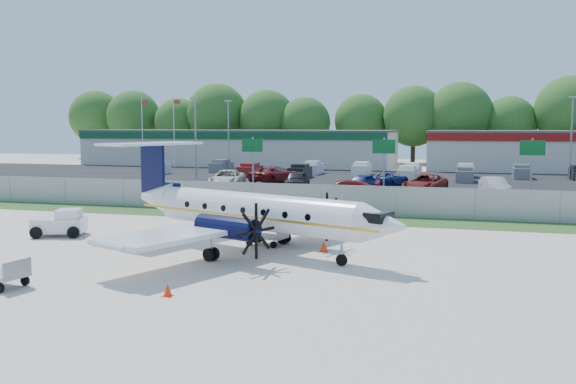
# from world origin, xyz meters

# --- Properties ---
(ground) EXTENTS (170.00, 170.00, 0.00)m
(ground) POSITION_xyz_m (0.00, 0.00, 0.00)
(ground) COLOR beige
(ground) RESTS_ON ground
(grass_verge) EXTENTS (170.00, 4.00, 0.02)m
(grass_verge) POSITION_xyz_m (0.00, 12.00, 0.01)
(grass_verge) COLOR #2D561E
(grass_verge) RESTS_ON ground
(access_road) EXTENTS (170.00, 8.00, 0.02)m
(access_road) POSITION_xyz_m (0.00, 19.00, 0.01)
(access_road) COLOR black
(access_road) RESTS_ON ground
(parking_lot) EXTENTS (170.00, 32.00, 0.02)m
(parking_lot) POSITION_xyz_m (0.00, 40.00, 0.01)
(parking_lot) COLOR black
(parking_lot) RESTS_ON ground
(perimeter_fence) EXTENTS (120.00, 0.06, 1.99)m
(perimeter_fence) POSITION_xyz_m (0.00, 14.00, 1.00)
(perimeter_fence) COLOR gray
(perimeter_fence) RESTS_ON ground
(building_west) EXTENTS (46.40, 12.40, 5.24)m
(building_west) POSITION_xyz_m (-24.00, 61.98, 2.63)
(building_west) COLOR beige
(building_west) RESTS_ON ground
(sign_left) EXTENTS (1.80, 0.26, 5.00)m
(sign_left) POSITION_xyz_m (-8.00, 22.91, 3.61)
(sign_left) COLOR gray
(sign_left) RESTS_ON ground
(sign_mid) EXTENTS (1.80, 0.26, 5.00)m
(sign_mid) POSITION_xyz_m (3.00, 22.91, 3.61)
(sign_mid) COLOR gray
(sign_mid) RESTS_ON ground
(sign_right) EXTENTS (1.80, 0.26, 5.00)m
(sign_right) POSITION_xyz_m (14.00, 22.91, 3.61)
(sign_right) COLOR gray
(sign_right) RESTS_ON ground
(flagpole_west) EXTENTS (1.06, 0.12, 10.00)m
(flagpole_west) POSITION_xyz_m (-35.92, 55.00, 5.64)
(flagpole_west) COLOR white
(flagpole_west) RESTS_ON ground
(flagpole_east) EXTENTS (1.06, 0.12, 10.00)m
(flagpole_east) POSITION_xyz_m (-30.92, 55.00, 5.64)
(flagpole_east) COLOR white
(flagpole_east) RESTS_ON ground
(light_pole_nw) EXTENTS (0.90, 0.35, 9.09)m
(light_pole_nw) POSITION_xyz_m (-20.00, 38.00, 5.23)
(light_pole_nw) COLOR gray
(light_pole_nw) RESTS_ON ground
(light_pole_sw) EXTENTS (0.90, 0.35, 9.09)m
(light_pole_sw) POSITION_xyz_m (-20.00, 48.00, 5.23)
(light_pole_sw) COLOR gray
(light_pole_sw) RESTS_ON ground
(light_pole_se) EXTENTS (0.90, 0.35, 9.09)m
(light_pole_se) POSITION_xyz_m (20.00, 48.00, 5.23)
(light_pole_se) COLOR gray
(light_pole_se) RESTS_ON ground
(tree_line) EXTENTS (112.00, 6.00, 14.00)m
(tree_line) POSITION_xyz_m (0.00, 74.00, 0.00)
(tree_line) COLOR #2B5C1B
(tree_line) RESTS_ON ground
(aircraft) EXTENTS (16.39, 15.94, 5.06)m
(aircraft) POSITION_xyz_m (-0.21, 0.47, 1.95)
(aircraft) COLOR white
(aircraft) RESTS_ON ground
(pushback_tug) EXTENTS (3.08, 2.68, 1.45)m
(pushback_tug) POSITION_xyz_m (-11.57, 1.71, 0.69)
(pushback_tug) COLOR white
(pushback_tug) RESTS_ON ground
(baggage_cart_near) EXTENTS (2.14, 1.51, 1.03)m
(baggage_cart_near) POSITION_xyz_m (-0.03, 2.23, 0.48)
(baggage_cart_near) COLOR gray
(baggage_cart_near) RESTS_ON ground
(cone_nose) EXTENTS (0.39, 0.39, 0.56)m
(cone_nose) POSITION_xyz_m (3.11, 1.41, 0.26)
(cone_nose) COLOR #FD3107
(cone_nose) RESTS_ON ground
(cone_port_wing) EXTENTS (0.33, 0.33, 0.47)m
(cone_port_wing) POSITION_xyz_m (-0.38, -7.90, 0.22)
(cone_port_wing) COLOR #FD3107
(cone_port_wing) RESTS_ON ground
(cone_starboard_wing) EXTENTS (0.42, 0.42, 0.60)m
(cone_starboard_wing) POSITION_xyz_m (-0.44, 6.08, 0.28)
(cone_starboard_wing) COLOR #FD3107
(cone_starboard_wing) RESTS_ON ground
(road_car_west) EXTENTS (4.67, 2.30, 1.53)m
(road_car_west) POSITION_xyz_m (-23.74, 16.94, 0.00)
(road_car_west) COLOR navy
(road_car_west) RESTS_ON ground
(road_car_mid) EXTENTS (6.09, 3.07, 1.70)m
(road_car_mid) POSITION_xyz_m (0.04, 21.28, 0.00)
(road_car_mid) COLOR maroon
(road_car_mid) RESTS_ON ground
(parked_car_a) EXTENTS (3.98, 6.57, 1.70)m
(parked_car_a) POSITION_xyz_m (-12.76, 29.09, 0.00)
(parked_car_a) COLOR beige
(parked_car_a) RESTS_ON ground
(parked_car_b) EXTENTS (2.49, 5.16, 1.70)m
(parked_car_b) POSITION_xyz_m (-6.05, 29.77, 0.00)
(parked_car_b) COLOR black
(parked_car_b) RESTS_ON ground
(parked_car_c) EXTENTS (2.93, 4.97, 1.59)m
(parked_car_c) POSITION_xyz_m (0.16, 29.05, 0.00)
(parked_car_c) COLOR navy
(parked_car_c) RESTS_ON ground
(parked_car_d) EXTENTS (4.04, 6.58, 1.70)m
(parked_car_d) POSITION_xyz_m (5.80, 29.02, 0.00)
(parked_car_d) COLOR maroon
(parked_car_d) RESTS_ON ground
(parked_car_e) EXTENTS (2.73, 4.86, 1.52)m
(parked_car_e) POSITION_xyz_m (11.63, 29.81, 0.00)
(parked_car_e) COLOR silver
(parked_car_e) RESTS_ON ground
(parked_car_f) EXTENTS (4.96, 6.71, 1.69)m
(parked_car_f) POSITION_xyz_m (-10.04, 35.82, 0.00)
(parked_car_f) COLOR maroon
(parked_car_f) RESTS_ON ground
(parked_car_g) EXTENTS (3.75, 5.32, 1.35)m
(parked_car_g) POSITION_xyz_m (1.94, 35.63, 0.00)
(parked_car_g) COLOR navy
(parked_car_g) RESTS_ON ground
(far_parking_rows) EXTENTS (56.00, 10.00, 1.60)m
(far_parking_rows) POSITION_xyz_m (0.00, 45.00, 0.00)
(far_parking_rows) COLOR gray
(far_parking_rows) RESTS_ON ground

